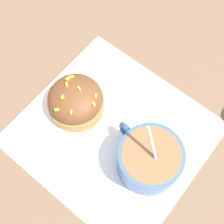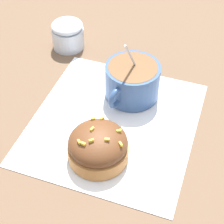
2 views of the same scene
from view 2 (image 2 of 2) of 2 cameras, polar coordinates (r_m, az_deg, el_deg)
name	(u,v)px [view 2 (image 2 of 2)]	position (r m, az deg, el deg)	size (l,w,h in m)	color
ground_plane	(114,123)	(0.63, 0.26, -1.68)	(3.00, 3.00, 0.00)	brown
paper_napkin	(114,122)	(0.63, 0.26, -1.59)	(0.31, 0.30, 0.00)	white
coffee_cup	(133,80)	(0.65, 3.29, 4.84)	(0.12, 0.10, 0.12)	#335184
frosted_pastry	(98,146)	(0.56, -2.14, -5.18)	(0.09, 0.09, 0.06)	#B2753D
sugar_bowl	(68,34)	(0.78, -6.75, 11.75)	(0.07, 0.07, 0.06)	silver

